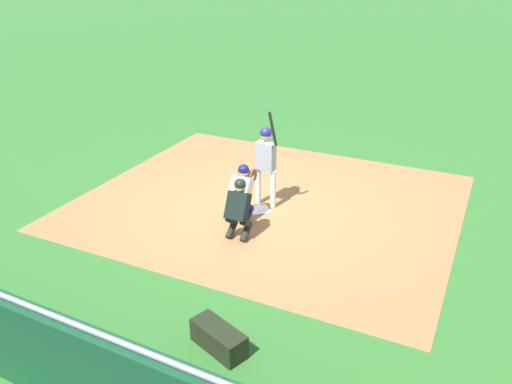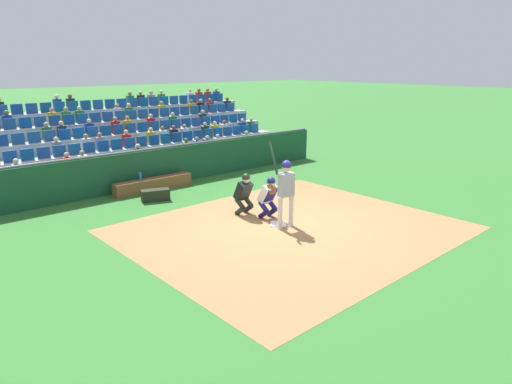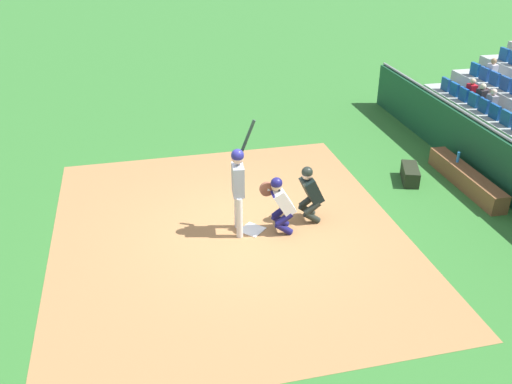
% 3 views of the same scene
% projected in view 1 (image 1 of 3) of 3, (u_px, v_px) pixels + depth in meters
% --- Properties ---
extents(ground_plane, '(160.00, 160.00, 0.00)m').
position_uv_depth(ground_plane, '(260.00, 210.00, 11.58)').
color(ground_plane, '#31702D').
extents(infield_dirt_patch, '(8.45, 7.29, 0.01)m').
position_uv_depth(infield_dirt_patch, '(269.00, 201.00, 11.98)').
color(infield_dirt_patch, '#A37345').
rests_on(infield_dirt_patch, ground_plane).
extents(home_plate_marker, '(0.62, 0.62, 0.02)m').
position_uv_depth(home_plate_marker, '(260.00, 210.00, 11.57)').
color(home_plate_marker, white).
rests_on(home_plate_marker, infield_dirt_patch).
extents(batter_at_plate, '(0.57, 0.54, 2.34)m').
position_uv_depth(batter_at_plate, '(266.00, 158.00, 11.31)').
color(batter_at_plate, silver).
rests_on(batter_at_plate, ground_plane).
extents(catcher_crouching, '(0.46, 0.70, 1.26)m').
position_uv_depth(catcher_crouching, '(242.00, 190.00, 10.89)').
color(catcher_crouching, '#191656').
rests_on(catcher_crouching, ground_plane).
extents(home_plate_umpire, '(0.48, 0.49, 1.28)m').
position_uv_depth(home_plate_umpire, '(239.00, 207.00, 10.18)').
color(home_plate_umpire, black).
rests_on(home_plate_umpire, ground_plane).
extents(dugout_wall, '(14.51, 0.24, 1.40)m').
position_uv_depth(dugout_wall, '(46.00, 354.00, 6.49)').
color(dugout_wall, '#174A2D').
rests_on(dugout_wall, ground_plane).
extents(dugout_bench, '(2.87, 0.40, 0.44)m').
position_uv_depth(dugout_bench, '(136.00, 377.00, 6.74)').
color(dugout_bench, brown).
rests_on(dugout_bench, ground_plane).
extents(water_bottle_on_bench, '(0.07, 0.07, 0.26)m').
position_uv_depth(water_bottle_on_bench, '(163.00, 369.00, 6.40)').
color(water_bottle_on_bench, '#2977C5').
rests_on(water_bottle_on_bench, dugout_bench).
extents(equipment_duffel_bag, '(0.96, 0.63, 0.37)m').
position_uv_depth(equipment_duffel_bag, '(219.00, 338.00, 7.47)').
color(equipment_duffel_bag, black).
rests_on(equipment_duffel_bag, ground_plane).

